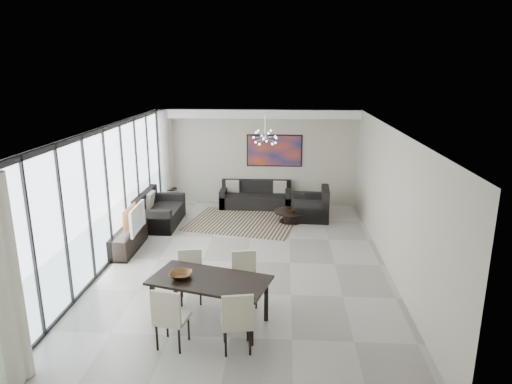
# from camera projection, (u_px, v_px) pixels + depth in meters

# --- Properties ---
(room_shell) EXTENTS (6.00, 9.00, 2.90)m
(room_shell) POSITION_uv_depth(u_px,v_px,m) (268.00, 198.00, 9.50)
(room_shell) COLOR #A8A39B
(room_shell) RESTS_ON ground
(window_wall) EXTENTS (0.37, 8.95, 2.90)m
(window_wall) POSITION_uv_depth(u_px,v_px,m) (112.00, 195.00, 9.70)
(window_wall) COLOR white
(window_wall) RESTS_ON floor
(soffit) EXTENTS (5.98, 0.40, 0.26)m
(soffit) POSITION_uv_depth(u_px,v_px,m) (258.00, 114.00, 13.32)
(soffit) COLOR white
(soffit) RESTS_ON room_shell
(painting) EXTENTS (1.68, 0.04, 0.98)m
(painting) POSITION_uv_depth(u_px,v_px,m) (274.00, 151.00, 13.75)
(painting) COLOR #CA411C
(painting) RESTS_ON room_shell
(chandelier) EXTENTS (0.66, 0.66, 0.71)m
(chandelier) POSITION_uv_depth(u_px,v_px,m) (265.00, 137.00, 11.68)
(chandelier) COLOR silver
(chandelier) RESTS_ON room_shell
(rug) EXTENTS (3.17, 2.67, 0.01)m
(rug) POSITION_uv_depth(u_px,v_px,m) (243.00, 222.00, 12.44)
(rug) COLOR black
(rug) RESTS_ON floor
(coffee_table) EXTENTS (0.89, 0.89, 0.31)m
(coffee_table) POSITION_uv_depth(u_px,v_px,m) (291.00, 216.00, 12.43)
(coffee_table) COLOR black
(coffee_table) RESTS_ON floor
(bowl_coffee) EXTENTS (0.26, 0.26, 0.07)m
(bowl_coffee) POSITION_uv_depth(u_px,v_px,m) (292.00, 210.00, 12.32)
(bowl_coffee) COLOR brown
(bowl_coffee) RESTS_ON coffee_table
(sofa_main) EXTENTS (2.11, 0.86, 0.77)m
(sofa_main) POSITION_uv_depth(u_px,v_px,m) (256.00, 198.00, 13.76)
(sofa_main) COLOR black
(sofa_main) RESTS_ON floor
(loveseat) EXTENTS (1.00, 1.77, 0.89)m
(loveseat) POSITION_uv_depth(u_px,v_px,m) (158.00, 213.00, 12.22)
(loveseat) COLOR black
(loveseat) RESTS_ON floor
(armchair) EXTENTS (1.05, 1.10, 0.88)m
(armchair) POSITION_uv_depth(u_px,v_px,m) (312.00, 208.00, 12.67)
(armchair) COLOR black
(armchair) RESTS_ON floor
(side_table) EXTENTS (0.37, 0.37, 0.50)m
(side_table) POSITION_uv_depth(u_px,v_px,m) (171.00, 194.00, 13.98)
(side_table) COLOR black
(side_table) RESTS_ON floor
(tv_console) EXTENTS (0.44, 1.56, 0.49)m
(tv_console) POSITION_uv_depth(u_px,v_px,m) (128.00, 240.00, 10.50)
(tv_console) COLOR black
(tv_console) RESTS_ON floor
(television) EXTENTS (0.17, 1.05, 0.60)m
(television) POSITION_uv_depth(u_px,v_px,m) (133.00, 218.00, 10.30)
(television) COLOR gray
(television) RESTS_ON tv_console
(dining_table) EXTENTS (2.09, 1.43, 0.79)m
(dining_table) POSITION_uv_depth(u_px,v_px,m) (210.00, 284.00, 7.38)
(dining_table) COLOR black
(dining_table) RESTS_ON floor
(dining_chair_sw) EXTENTS (0.53, 0.53, 0.99)m
(dining_chair_sw) POSITION_uv_depth(u_px,v_px,m) (169.00, 315.00, 6.72)
(dining_chair_sw) COLOR beige
(dining_chair_sw) RESTS_ON floor
(dining_chair_se) EXTENTS (0.53, 0.53, 0.99)m
(dining_chair_se) POSITION_uv_depth(u_px,v_px,m) (237.00, 318.00, 6.62)
(dining_chair_se) COLOR beige
(dining_chair_se) RESTS_ON floor
(dining_chair_nw) EXTENTS (0.50, 0.50, 0.93)m
(dining_chair_nw) POSITION_uv_depth(u_px,v_px,m) (190.00, 272.00, 8.20)
(dining_chair_nw) COLOR beige
(dining_chair_nw) RESTS_ON floor
(dining_chair_ne) EXTENTS (0.51, 0.51, 0.95)m
(dining_chair_ne) POSITION_uv_depth(u_px,v_px,m) (245.00, 274.00, 8.09)
(dining_chair_ne) COLOR beige
(dining_chair_ne) RESTS_ON floor
(bowl_dining) EXTENTS (0.37, 0.37, 0.09)m
(bowl_dining) POSITION_uv_depth(u_px,v_px,m) (181.00, 275.00, 7.40)
(bowl_dining) COLOR brown
(bowl_dining) RESTS_ON dining_table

